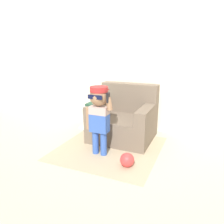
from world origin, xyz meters
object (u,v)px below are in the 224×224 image
Objects in this scene: side_table at (84,115)px; toy_ball at (127,160)px; armchair at (124,119)px; person_child at (99,110)px.

side_table is 2.36× the size of toy_ball.
side_table reaches higher than toy_ball.
person_child reaches higher than armchair.
person_child is 1.20m from side_table.
armchair is at bearing -8.47° from side_table.
toy_ball is (0.48, -0.17, -0.57)m from person_child.
side_table is at bearing 171.53° from armchair.
armchair is 0.81m from person_child.
toy_ball is (1.24, -1.03, -0.17)m from side_table.
armchair is 0.86m from side_table.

